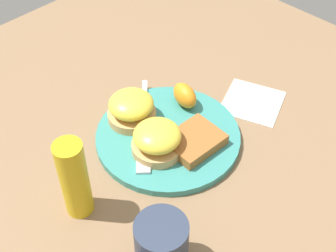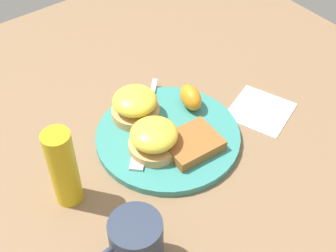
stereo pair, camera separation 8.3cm
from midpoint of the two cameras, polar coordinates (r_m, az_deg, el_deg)
ground_plane at (r=0.86m, az=-2.78°, el=-1.74°), size 1.10×1.10×0.00m
plate at (r=0.85m, az=-2.79°, el=-1.42°), size 0.26×0.26×0.01m
sandwich_benedict_left at (r=0.86m, az=-7.25°, el=2.05°), size 0.09×0.09×0.06m
sandwich_benedict_right at (r=0.80m, az=-4.30°, el=-1.82°), size 0.09×0.09×0.06m
hashbrown_patty at (r=0.82m, az=0.30°, el=-1.97°), size 0.10×0.08×0.02m
orange_wedge at (r=0.89m, az=-0.62°, el=3.62°), size 0.05×0.07×0.04m
fork at (r=0.85m, az=-5.73°, el=-0.54°), size 0.18×0.18×0.00m
cup at (r=0.67m, az=-4.56°, el=-14.61°), size 0.11×0.08×0.09m
napkin at (r=0.93m, az=7.78°, el=2.83°), size 0.14×0.14×0.00m
condiment_bottle at (r=0.72m, az=-14.63°, el=-6.46°), size 0.04×0.04×0.15m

